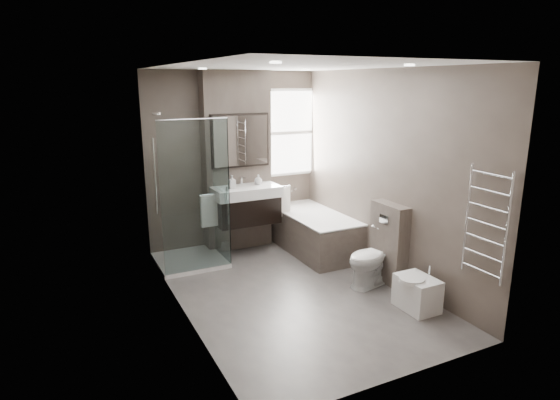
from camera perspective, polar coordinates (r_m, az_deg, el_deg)
room at (r=5.29m, az=1.63°, el=1.79°), size 2.70×3.90×2.70m
vanity_pier at (r=6.88m, az=-5.30°, el=4.64°), size 1.00×0.25×2.60m
vanity at (r=6.68m, az=-4.12°, el=-0.54°), size 0.95×0.47×0.66m
mirror_cabinet at (r=6.68m, az=-4.86°, el=7.22°), size 0.86×0.08×0.76m
towel_left at (r=6.48m, az=-8.63°, el=-1.31°), size 0.24×0.06×0.44m
towel_right at (r=6.89m, az=0.27°, el=-0.22°), size 0.24×0.06×0.44m
shower_enclosure at (r=6.45m, az=-10.02°, el=-3.58°), size 0.90×0.90×2.00m
bathtub at (r=6.91m, az=4.11°, el=-3.70°), size 0.75×1.60×0.57m
window at (r=7.29m, az=1.03°, el=8.20°), size 0.98×0.06×1.33m
toilet at (r=5.86m, az=11.23°, el=-6.88°), size 0.77×0.54×0.71m
cistern_box at (r=5.96m, az=13.10°, el=-5.13°), size 0.19×0.55×1.00m
bidet at (r=5.43m, az=16.33°, el=-10.77°), size 0.40×0.46×0.48m
towel_radiator at (r=4.90m, az=23.86°, el=-2.64°), size 0.03×0.49×1.10m
soap_bottle_a at (r=6.51m, az=-5.86°, el=2.22°), size 0.08×0.09×0.19m
soap_bottle_b at (r=6.75m, az=-2.66°, el=2.53°), size 0.11×0.11×0.14m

